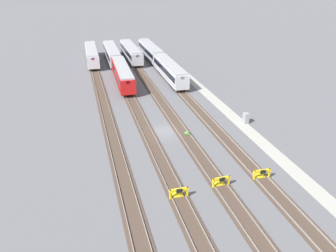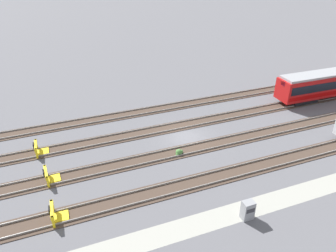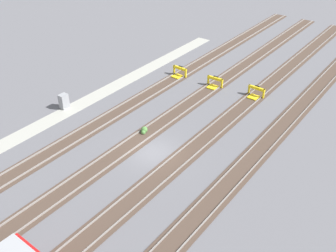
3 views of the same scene
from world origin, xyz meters
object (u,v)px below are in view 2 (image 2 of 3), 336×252
bumper_stop_near_inner_track (50,176)px  bumper_stop_middle_track (39,149)px  bumper_stop_nearest_track (56,214)px  weed_clump (179,152)px  electrical_cabinet (248,210)px

bumper_stop_near_inner_track → bumper_stop_middle_track: 4.98m
bumper_stop_nearest_track → weed_clump: 12.97m
bumper_stop_middle_track → electrical_cabinet: size_ratio=1.25×
bumper_stop_near_inner_track → electrical_cabinet: (13.76, -10.20, 0.29)m
bumper_stop_near_inner_track → electrical_cabinet: electrical_cabinet is taller
bumper_stop_middle_track → bumper_stop_near_inner_track: bearing=-82.2°
bumper_stop_nearest_track → electrical_cabinet: 14.58m
weed_clump → bumper_stop_near_inner_track: bearing=178.3°
bumper_stop_nearest_track → bumper_stop_middle_track: (-0.83, 9.91, 0.00)m
bumper_stop_nearest_track → bumper_stop_near_inner_track: 4.98m
bumper_stop_nearest_track → weed_clump: size_ratio=2.18×
weed_clump → electrical_cabinet: bearing=-81.4°
bumper_stop_middle_track → electrical_cabinet: (14.44, -15.14, 0.29)m
bumper_stop_middle_track → weed_clump: 14.00m
electrical_cabinet → weed_clump: electrical_cabinet is taller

